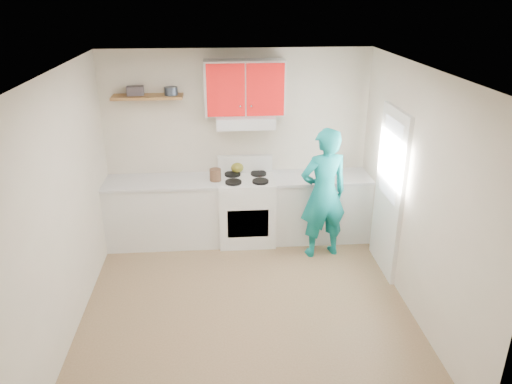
{
  "coord_description": "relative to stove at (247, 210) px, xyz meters",
  "views": [
    {
      "loc": [
        -0.26,
        -4.58,
        3.3
      ],
      "look_at": [
        0.15,
        0.55,
        1.15
      ],
      "focal_mm": 34.24,
      "sensor_mm": 36.0,
      "label": 1
    }
  ],
  "objects": [
    {
      "name": "door",
      "position": [
        1.68,
        -0.88,
        0.56
      ],
      "size": [
        0.05,
        0.85,
        2.05
      ],
      "primitive_type": "cube",
      "color": "white",
      "rests_on": "floor"
    },
    {
      "name": "crock",
      "position": [
        -0.42,
        -0.03,
        0.53
      ],
      "size": [
        0.2,
        0.2,
        0.18
      ],
      "primitive_type": "cylinder",
      "rotation": [
        0.0,
        0.0,
        0.36
      ],
      "color": "#4D3322",
      "rests_on": "counter_left"
    },
    {
      "name": "left_wall",
      "position": [
        -1.9,
        -1.57,
        0.84
      ],
      "size": [
        0.04,
        3.8,
        2.6
      ],
      "primitive_type": "cube",
      "color": "beige",
      "rests_on": "floor"
    },
    {
      "name": "counter_left",
      "position": [
        -1.14,
        0.02,
        -0.01
      ],
      "size": [
        1.52,
        0.6,
        0.9
      ],
      "primitive_type": "cube",
      "color": "silver",
      "rests_on": "floor"
    },
    {
      "name": "floor",
      "position": [
        -0.1,
        -1.57,
        -0.46
      ],
      "size": [
        3.8,
        3.8,
        0.0
      ],
      "primitive_type": "plane",
      "color": "brown",
      "rests_on": "ground"
    },
    {
      "name": "kettle",
      "position": [
        -0.11,
        0.25,
        0.54
      ],
      "size": [
        0.22,
        0.22,
        0.15
      ],
      "primitive_type": "ellipsoid",
      "rotation": [
        0.0,
        0.0,
        0.25
      ],
      "color": "olive",
      "rests_on": "stove"
    },
    {
      "name": "silicone_mat",
      "position": [
        1.33,
        0.03,
        0.44
      ],
      "size": [
        0.29,
        0.25,
        0.01
      ],
      "primitive_type": "cube",
      "rotation": [
        0.0,
        0.0,
        0.1
      ],
      "color": "red",
      "rests_on": "counter_right"
    },
    {
      "name": "right_wall",
      "position": [
        1.7,
        -1.57,
        0.84
      ],
      "size": [
        0.04,
        3.8,
        2.6
      ],
      "primitive_type": "cube",
      "color": "beige",
      "rests_on": "floor"
    },
    {
      "name": "back_wall",
      "position": [
        -0.1,
        0.32,
        0.84
      ],
      "size": [
        3.6,
        0.04,
        2.6
      ],
      "primitive_type": "cube",
      "color": "beige",
      "rests_on": "floor"
    },
    {
      "name": "person",
      "position": [
        0.96,
        -0.49,
        0.41
      ],
      "size": [
        0.71,
        0.54,
        1.74
      ],
      "primitive_type": "imported",
      "rotation": [
        0.0,
        0.0,
        3.35
      ],
      "color": "#0E8182",
      "rests_on": "floor"
    },
    {
      "name": "upper_cabinets",
      "position": [
        0.0,
        0.16,
        1.66
      ],
      "size": [
        1.02,
        0.33,
        0.7
      ],
      "primitive_type": "cube",
      "color": "red",
      "rests_on": "back_wall"
    },
    {
      "name": "ceiling",
      "position": [
        -0.1,
        -1.57,
        2.14
      ],
      "size": [
        3.6,
        3.8,
        0.04
      ],
      "primitive_type": "cube",
      "color": "white",
      "rests_on": "floor"
    },
    {
      "name": "front_wall",
      "position": [
        -0.1,
        -3.47,
        0.84
      ],
      "size": [
        3.6,
        0.04,
        2.6
      ],
      "primitive_type": "cube",
      "color": "beige",
      "rests_on": "floor"
    },
    {
      "name": "cutting_board",
      "position": [
        0.93,
        0.02,
        0.45
      ],
      "size": [
        0.32,
        0.24,
        0.02
      ],
      "primitive_type": "cube",
      "rotation": [
        0.0,
        0.0,
        0.04
      ],
      "color": "olive",
      "rests_on": "counter_right"
    },
    {
      "name": "books",
      "position": [
        -1.4,
        0.21,
        1.63
      ],
      "size": [
        0.23,
        0.17,
        0.11
      ],
      "primitive_type": "cube",
      "rotation": [
        0.0,
        0.0,
        0.09
      ],
      "color": "#423A3F",
      "rests_on": "shelf"
    },
    {
      "name": "shelf",
      "position": [
        -1.25,
        0.18,
        1.56
      ],
      "size": [
        0.9,
        0.3,
        0.04
      ],
      "primitive_type": "cube",
      "color": "brown",
      "rests_on": "back_wall"
    },
    {
      "name": "range_hood",
      "position": [
        0.0,
        0.1,
        1.24
      ],
      "size": [
        0.76,
        0.44,
        0.15
      ],
      "primitive_type": "cube",
      "color": "silver",
      "rests_on": "back_wall"
    },
    {
      "name": "stove",
      "position": [
        0.0,
        0.0,
        0.0
      ],
      "size": [
        0.76,
        0.65,
        0.92
      ],
      "primitive_type": "cube",
      "color": "white",
      "rests_on": "floor"
    },
    {
      "name": "tin",
      "position": [
        -0.95,
        0.16,
        1.63
      ],
      "size": [
        0.21,
        0.21,
        0.1
      ],
      "primitive_type": "cylinder",
      "rotation": [
        0.0,
        0.0,
        0.27
      ],
      "color": "#333D4C",
      "rests_on": "shelf"
    },
    {
      "name": "door_glass",
      "position": [
        1.65,
        -0.88,
        0.99
      ],
      "size": [
        0.01,
        0.55,
        0.95
      ],
      "primitive_type": "cube",
      "color": "white",
      "rests_on": "door"
    },
    {
      "name": "counter_right",
      "position": [
        1.04,
        0.02,
        -0.01
      ],
      "size": [
        1.32,
        0.6,
        0.9
      ],
      "primitive_type": "cube",
      "color": "silver",
      "rests_on": "floor"
    }
  ]
}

